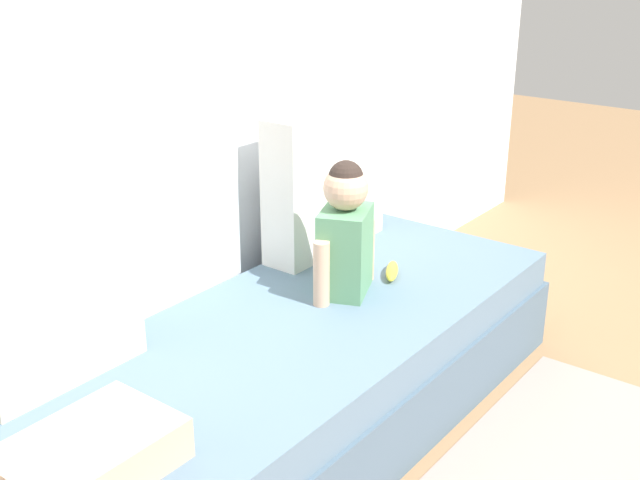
% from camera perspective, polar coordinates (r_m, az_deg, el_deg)
% --- Properties ---
extents(ground_plane, '(12.00, 12.00, 0.00)m').
position_cam_1_polar(ground_plane, '(2.79, -2.12, -13.73)').
color(ground_plane, '#93704C').
extents(back_wall, '(5.47, 0.10, 2.27)m').
position_cam_1_polar(back_wall, '(2.71, -11.71, 10.99)').
color(back_wall, silver).
rests_on(back_wall, ground).
extents(couch, '(2.27, 0.85, 0.41)m').
position_cam_1_polar(couch, '(2.68, -2.18, -10.19)').
color(couch, '#495F70').
rests_on(couch, ground).
extents(throw_pillow_left, '(0.49, 0.16, 0.53)m').
position_cam_1_polar(throw_pillow_left, '(2.31, -18.65, -3.61)').
color(throw_pillow_left, beige).
rests_on(throw_pillow_left, couch).
extents(throw_pillow_right, '(0.59, 0.16, 0.56)m').
position_cam_1_polar(throw_pillow_right, '(3.11, 0.40, 4.33)').
color(throw_pillow_right, silver).
rests_on(throw_pillow_right, couch).
extents(toddler, '(0.33, 0.23, 0.48)m').
position_cam_1_polar(toddler, '(2.73, 1.82, 0.60)').
color(toddler, '#568E66').
rests_on(toddler, couch).
extents(banana, '(0.17, 0.12, 0.04)m').
position_cam_1_polar(banana, '(2.94, 5.17, -2.22)').
color(banana, yellow).
rests_on(banana, couch).
extents(folded_blanket, '(0.40, 0.28, 0.11)m').
position_cam_1_polar(folded_blanket, '(1.99, -16.19, -14.64)').
color(folded_blanket, tan).
rests_on(folded_blanket, couch).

